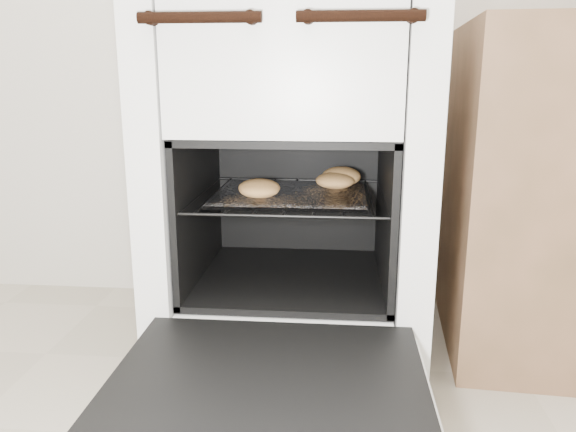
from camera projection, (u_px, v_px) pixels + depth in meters
The scene contains 5 objects.
stove at pixel (293, 182), 1.52m from camera, with size 0.67×0.74×1.02m.
oven_door at pixel (269, 384), 1.04m from camera, with size 0.60×0.47×0.04m.
oven_rack at pixel (291, 195), 1.45m from camera, with size 0.49×0.47×0.01m.
foil_sheet at pixel (290, 195), 1.43m from camera, with size 0.38×0.33×0.01m, color white.
baked_rolls at pixel (304, 183), 1.44m from camera, with size 0.35×0.31×0.05m.
Camera 1 is at (0.16, -0.36, 0.78)m, focal length 35.00 mm.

